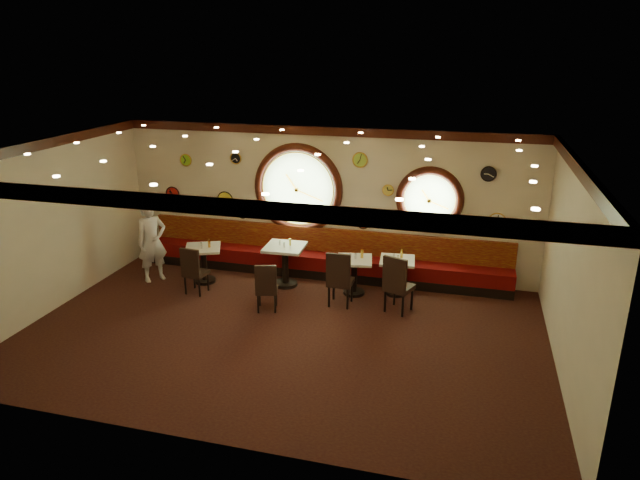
% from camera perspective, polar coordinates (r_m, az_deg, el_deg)
% --- Properties ---
extents(floor, '(9.00, 6.00, 0.00)m').
position_cam_1_polar(floor, '(10.13, -3.80, -9.26)').
color(floor, black).
rests_on(floor, ground).
extents(ceiling, '(9.00, 6.00, 0.02)m').
position_cam_1_polar(ceiling, '(9.08, -4.24, 8.86)').
color(ceiling, '#B38D32').
rests_on(ceiling, wall_back).
extents(wall_back, '(9.00, 0.02, 3.20)m').
position_cam_1_polar(wall_back, '(12.23, 0.52, 3.85)').
color(wall_back, '#ECE1C6').
rests_on(wall_back, floor).
extents(wall_front, '(9.00, 0.02, 3.20)m').
position_cam_1_polar(wall_front, '(6.95, -12.07, -8.72)').
color(wall_front, '#ECE1C6').
rests_on(wall_front, floor).
extents(wall_left, '(0.02, 6.00, 3.20)m').
position_cam_1_polar(wall_left, '(11.69, -25.39, 1.27)').
color(wall_left, '#ECE1C6').
rests_on(wall_left, floor).
extents(wall_right, '(0.02, 6.00, 3.20)m').
position_cam_1_polar(wall_right, '(9.15, 23.77, -3.08)').
color(wall_right, '#ECE1C6').
rests_on(wall_right, floor).
extents(molding_back, '(9.00, 0.10, 0.18)m').
position_cam_1_polar(molding_back, '(11.88, 0.48, 10.84)').
color(molding_back, black).
rests_on(molding_back, wall_back).
extents(molding_front, '(9.00, 0.10, 0.18)m').
position_cam_1_polar(molding_front, '(6.45, -12.79, 3.48)').
color(molding_front, black).
rests_on(molding_front, wall_back).
extents(molding_left, '(0.10, 6.00, 0.18)m').
position_cam_1_polar(molding_left, '(11.34, -26.26, 8.54)').
color(molding_left, black).
rests_on(molding_left, wall_back).
extents(molding_right, '(0.10, 6.00, 0.18)m').
position_cam_1_polar(molding_right, '(8.74, 24.75, 6.19)').
color(molding_right, black).
rests_on(molding_right, wall_back).
extents(banquette_base, '(8.00, 0.55, 0.20)m').
position_cam_1_polar(banquette_base, '(12.45, 0.17, -3.15)').
color(banquette_base, black).
rests_on(banquette_base, floor).
extents(banquette_seat, '(8.00, 0.55, 0.30)m').
position_cam_1_polar(banquette_seat, '(12.36, 0.18, -2.08)').
color(banquette_seat, '#550708').
rests_on(banquette_seat, banquette_base).
extents(banquette_back, '(8.00, 0.10, 0.55)m').
position_cam_1_polar(banquette_back, '(12.42, 0.44, -0.01)').
color(banquette_back, '#5E0709').
rests_on(banquette_back, wall_back).
extents(porthole_left_glass, '(1.66, 0.02, 1.66)m').
position_cam_1_polar(porthole_left_glass, '(12.32, -2.20, 5.15)').
color(porthole_left_glass, '#8BB26B').
rests_on(porthole_left_glass, wall_back).
extents(porthole_left_frame, '(1.98, 0.18, 1.98)m').
position_cam_1_polar(porthole_left_frame, '(12.31, -2.22, 5.14)').
color(porthole_left_frame, black).
rests_on(porthole_left_frame, wall_back).
extents(porthole_left_ring, '(1.61, 0.03, 1.61)m').
position_cam_1_polar(porthole_left_ring, '(12.28, -2.26, 5.10)').
color(porthole_left_ring, gold).
rests_on(porthole_left_ring, wall_back).
extents(porthole_right_glass, '(1.10, 0.02, 1.10)m').
position_cam_1_polar(porthole_right_glass, '(11.84, 10.90, 4.00)').
color(porthole_right_glass, '#8BB26B').
rests_on(porthole_right_glass, wall_back).
extents(porthole_right_frame, '(1.38, 0.18, 1.38)m').
position_cam_1_polar(porthole_right_frame, '(11.83, 10.90, 3.98)').
color(porthole_right_frame, black).
rests_on(porthole_right_frame, wall_back).
extents(porthole_right_ring, '(1.09, 0.03, 1.09)m').
position_cam_1_polar(porthole_right_ring, '(11.80, 10.89, 3.95)').
color(porthole_right_ring, gold).
rests_on(porthole_right_ring, wall_back).
extents(wall_clock_0, '(0.30, 0.03, 0.30)m').
position_cam_1_polar(wall_clock_0, '(11.82, 4.04, 8.00)').
color(wall_clock_0, '#9BC83E').
rests_on(wall_clock_0, wall_back).
extents(wall_clock_1, '(0.28, 0.03, 0.28)m').
position_cam_1_polar(wall_clock_1, '(11.65, 16.50, 6.36)').
color(wall_clock_1, black).
rests_on(wall_clock_1, wall_back).
extents(wall_clock_2, '(0.20, 0.03, 0.20)m').
position_cam_1_polar(wall_clock_2, '(12.89, -7.75, 2.62)').
color(wall_clock_2, white).
rests_on(wall_clock_2, wall_back).
extents(wall_clock_3, '(0.34, 0.03, 0.34)m').
position_cam_1_polar(wall_clock_3, '(11.89, 17.28, 1.79)').
color(wall_clock_3, white).
rests_on(wall_clock_3, wall_back).
extents(wall_clock_4, '(0.24, 0.03, 0.24)m').
position_cam_1_polar(wall_clock_4, '(12.64, -8.42, 8.10)').
color(wall_clock_4, black).
rests_on(wall_clock_4, wall_back).
extents(wall_clock_5, '(0.36, 0.03, 0.36)m').
position_cam_1_polar(wall_clock_5, '(12.97, -9.44, 4.01)').
color(wall_clock_5, yellow).
rests_on(wall_clock_5, wall_back).
extents(wall_clock_6, '(0.24, 0.03, 0.24)m').
position_cam_1_polar(wall_clock_6, '(12.13, 4.36, 1.70)').
color(wall_clock_6, red).
rests_on(wall_clock_6, wall_back).
extents(wall_clock_7, '(0.32, 0.03, 0.32)m').
position_cam_1_polar(wall_clock_7, '(13.53, -14.50, 4.50)').
color(wall_clock_7, '#B51712').
rests_on(wall_clock_7, wall_back).
extents(wall_clock_8, '(0.26, 0.03, 0.26)m').
position_cam_1_polar(wall_clock_8, '(13.17, -13.25, 7.79)').
color(wall_clock_8, '#83D42A').
rests_on(wall_clock_8, wall_back).
extents(wall_clock_9, '(0.22, 0.03, 0.22)m').
position_cam_1_polar(wall_clock_9, '(11.85, 6.83, 4.97)').
color(wall_clock_9, gold).
rests_on(wall_clock_9, wall_back).
extents(table_a, '(0.93, 0.93, 0.78)m').
position_cam_1_polar(table_a, '(12.25, -11.55, -1.97)').
color(table_a, black).
rests_on(table_a, floor).
extents(table_b, '(0.83, 0.83, 0.87)m').
position_cam_1_polar(table_b, '(11.83, -3.51, -2.06)').
color(table_b, black).
rests_on(table_b, floor).
extents(table_c, '(0.80, 0.80, 0.75)m').
position_cam_1_polar(table_c, '(11.45, 3.45, -3.20)').
color(table_c, black).
rests_on(table_c, floor).
extents(table_d, '(0.74, 0.74, 0.75)m').
position_cam_1_polar(table_d, '(11.52, 7.69, -3.21)').
color(table_d, black).
rests_on(table_d, floor).
extents(chair_a, '(0.46, 0.46, 0.62)m').
position_cam_1_polar(chair_a, '(11.65, -12.58, -2.73)').
color(chair_a, black).
rests_on(chair_a, floor).
extents(chair_b, '(0.50, 0.50, 0.60)m').
position_cam_1_polar(chair_b, '(10.70, -5.39, -4.45)').
color(chair_b, black).
rests_on(chair_b, floor).
extents(chair_c, '(0.47, 0.47, 0.69)m').
position_cam_1_polar(chair_c, '(10.83, 1.96, -3.59)').
color(chair_c, black).
rests_on(chair_c, floor).
extents(chair_d, '(0.61, 0.61, 0.70)m').
position_cam_1_polar(chair_d, '(10.66, 7.70, -4.06)').
color(chair_d, black).
rests_on(chair_d, floor).
extents(condiment_a_salt, '(0.03, 0.03, 0.09)m').
position_cam_1_polar(condiment_a_salt, '(12.16, -11.78, -0.45)').
color(condiment_a_salt, '#B8B9BD').
rests_on(condiment_a_salt, table_a).
extents(condiment_b_salt, '(0.04, 0.04, 0.10)m').
position_cam_1_polar(condiment_b_salt, '(11.75, -4.05, -0.27)').
color(condiment_b_salt, silver).
rests_on(condiment_b_salt, table_b).
extents(condiment_c_salt, '(0.04, 0.04, 0.11)m').
position_cam_1_polar(condiment_c_salt, '(11.39, 3.07, -1.51)').
color(condiment_c_salt, silver).
rests_on(condiment_c_salt, table_c).
extents(condiment_d_salt, '(0.03, 0.03, 0.09)m').
position_cam_1_polar(condiment_d_salt, '(11.46, 7.38, -1.61)').
color(condiment_d_salt, silver).
rests_on(condiment_d_salt, table_d).
extents(condiment_a_pepper, '(0.04, 0.04, 0.10)m').
position_cam_1_polar(condiment_a_pepper, '(12.05, -11.77, -0.61)').
color(condiment_a_pepper, silver).
rests_on(condiment_a_pepper, table_a).
extents(condiment_b_pepper, '(0.04, 0.04, 0.11)m').
position_cam_1_polar(condiment_b_pepper, '(11.62, -3.61, -0.47)').
color(condiment_b_pepper, silver).
rests_on(condiment_b_pepper, table_b).
extents(condiment_c_pepper, '(0.04, 0.04, 0.11)m').
position_cam_1_polar(condiment_c_pepper, '(11.33, 3.57, -1.61)').
color(condiment_c_pepper, silver).
rests_on(condiment_c_pepper, table_c).
extents(condiment_d_pepper, '(0.03, 0.03, 0.09)m').
position_cam_1_polar(condiment_d_pepper, '(11.38, 7.81, -1.76)').
color(condiment_d_pepper, silver).
rests_on(condiment_d_pepper, table_d).
extents(condiment_a_bottle, '(0.05, 0.05, 0.17)m').
position_cam_1_polar(condiment_a_bottle, '(12.08, -11.03, -0.33)').
color(condiment_a_bottle, orange).
rests_on(condiment_a_bottle, table_a).
extents(condiment_b_bottle, '(0.04, 0.04, 0.14)m').
position_cam_1_polar(condiment_b_bottle, '(11.72, -3.02, -0.21)').
color(condiment_b_bottle, yellow).
rests_on(condiment_b_bottle, table_b).
extents(condiment_c_bottle, '(0.06, 0.06, 0.18)m').
position_cam_1_polar(condiment_c_bottle, '(11.37, 4.23, -1.37)').
color(condiment_c_bottle, gold).
rests_on(condiment_c_bottle, table_c).
extents(condiment_d_bottle, '(0.06, 0.06, 0.18)m').
position_cam_1_polar(condiment_d_bottle, '(11.49, 8.17, -1.34)').
color(condiment_d_bottle, gold).
rests_on(condiment_d_bottle, table_d).
extents(waiter, '(0.71, 0.75, 1.72)m').
position_cam_1_polar(waiter, '(12.49, -16.45, -0.16)').
color(waiter, white).
rests_on(waiter, floor).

